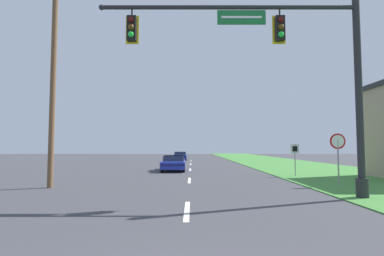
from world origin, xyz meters
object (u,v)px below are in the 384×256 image
signal_mast (295,66)px  utility_pole_near (55,73)px  route_sign_post (296,153)px  car_ahead (175,163)px  far_car (182,156)px  stop_sign (339,147)px

signal_mast → utility_pole_near: (-10.41, 2.87, 0.47)m
signal_mast → route_sign_post: size_ratio=4.94×
signal_mast → car_ahead: bearing=112.2°
car_ahead → far_car: same height
route_sign_post → utility_pole_near: (-13.20, -5.35, 3.87)m
far_car → stop_sign: bearing=-72.9°
car_ahead → utility_pole_near: (-5.11, -10.16, 4.79)m
stop_sign → route_sign_post: size_ratio=1.23×
signal_mast → stop_sign: (3.26, 3.50, -3.06)m
signal_mast → far_car: (-5.53, 32.07, -4.32)m
car_ahead → route_sign_post: (8.09, -4.81, 0.92)m
far_car → stop_sign: 29.92m
far_car → stop_sign: (8.79, -28.57, 1.26)m
car_ahead → utility_pole_near: 12.34m
route_sign_post → utility_pole_near: size_ratio=0.19×
car_ahead → far_car: (-0.22, 19.04, -0.00)m
utility_pole_near → far_car: bearing=80.5°
signal_mast → route_sign_post: (2.78, 8.22, -3.40)m
car_ahead → far_car: 19.04m
signal_mast → car_ahead: size_ratio=2.13×
route_sign_post → car_ahead: bearing=149.3°
far_car → stop_sign: stop_sign is taller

